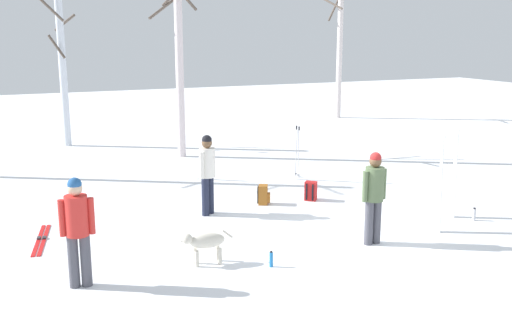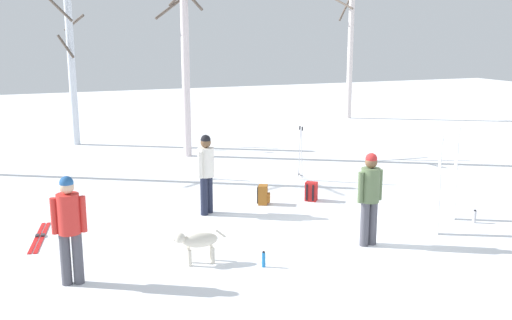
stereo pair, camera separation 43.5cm
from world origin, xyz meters
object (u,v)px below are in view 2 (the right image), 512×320
ski_pair_planted_1 (456,174)px  water_bottle_1 (264,259)px  ski_pair_lying_0 (40,237)px  birch_tree_3 (351,33)px  birch_tree_1 (71,63)px  dog (198,241)px  water_bottle_0 (475,217)px  backpack_1 (263,195)px  person_1 (69,223)px  ski_poles_0 (301,150)px  birch_tree_2 (185,31)px  person_2 (370,193)px  person_0 (206,169)px  ski_pair_planted_0 (439,185)px  backpack_0 (311,192)px

ski_pair_planted_1 → water_bottle_1: ski_pair_planted_1 is taller
ski_pair_lying_0 → birch_tree_3: (13.39, 11.60, 3.72)m
ski_pair_planted_1 → ski_pair_lying_0: ski_pair_planted_1 is taller
birch_tree_1 → dog: bearing=-85.3°
ski_pair_lying_0 → water_bottle_0: size_ratio=6.35×
birch_tree_3 → backpack_1: bearing=-127.8°
backpack_1 → person_1: bearing=-146.4°
ski_pair_lying_0 → birch_tree_1: birch_tree_1 is taller
ski_poles_0 → birch_tree_3: 11.76m
backpack_1 → water_bottle_0: size_ratio=1.61×
backpack_1 → birch_tree_2: birch_tree_2 is taller
ski_pair_lying_0 → person_2: bearing=-25.0°
person_0 → birch_tree_3: (10.01, 11.33, 2.75)m
dog → ski_pair_planted_1: bearing=4.1°
water_bottle_1 → ski_poles_0: bearing=58.8°
ski_pair_lying_0 → person_1: bearing=-80.0°
ski_pair_planted_1 → ski_pair_lying_0: 8.33m
person_0 → ski_poles_0: bearing=33.7°
ski_pair_planted_0 → person_2: bearing=-177.2°
birch_tree_1 → birch_tree_3: 12.14m
person_0 → birch_tree_2: bearing=78.8°
dog → birch_tree_1: birch_tree_1 is taller
backpack_1 → birch_tree_2: (-0.22, 5.75, 3.62)m
dog → backpack_0: dog is taller
person_1 → birch_tree_1: (1.06, 11.89, 1.79)m
water_bottle_1 → birch_tree_2: birch_tree_2 is taller
ski_pair_lying_0 → ski_poles_0: size_ratio=1.26×
backpack_0 → birch_tree_1: size_ratio=0.08×
backpack_1 → birch_tree_3: birch_tree_3 is taller
backpack_1 → birch_tree_2: bearing=92.1°
person_0 → water_bottle_0: person_0 is taller
ski_poles_0 → ski_pair_planted_0: bearing=-84.0°
ski_poles_0 → water_bottle_0: ski_poles_0 is taller
ski_pair_planted_1 → ski_pair_lying_0: (-8.05, 1.92, -0.95)m
person_2 → backpack_0: size_ratio=3.90×
person_2 → water_bottle_1: 2.34m
birch_tree_3 → birch_tree_1: bearing=-170.0°
ski_pair_lying_0 → water_bottle_1: water_bottle_1 is taller
ski_pair_lying_0 → birch_tree_2: birch_tree_2 is taller
water_bottle_0 → birch_tree_3: size_ratio=0.04×
person_2 → ski_pair_planted_1: 2.56m
person_2 → ski_pair_planted_0: ski_pair_planted_0 is taller
person_0 → ski_pair_planted_1: 5.16m
person_1 → backpack_1: size_ratio=3.90×
birch_tree_1 → birch_tree_2: size_ratio=0.72×
ski_pair_planted_1 → birch_tree_1: (-6.57, 11.41, 1.81)m
person_1 → water_bottle_1: person_1 is taller
ski_pair_planted_0 → person_0: bearing=143.4°
backpack_0 → water_bottle_1: 4.08m
ski_pair_lying_0 → ski_poles_0: (6.64, 2.45, 0.73)m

